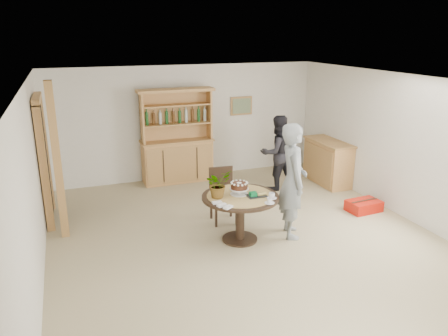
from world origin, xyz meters
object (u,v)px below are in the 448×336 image
(hutch, at_px, (177,151))
(adult_person, at_px, (277,153))
(dining_chair, at_px, (222,191))
(dining_table, at_px, (240,205))
(red_suitcase, at_px, (364,206))
(teen_boy, at_px, (293,181))
(sideboard, at_px, (328,162))

(hutch, height_order, adult_person, hutch)
(adult_person, bearing_deg, dining_chair, 31.27)
(dining_table, relative_size, red_suitcase, 1.91)
(dining_chair, xyz_separation_m, teen_boy, (0.84, -0.93, 0.39))
(hutch, relative_size, teen_boy, 1.10)
(adult_person, bearing_deg, teen_boy, 65.63)
(dining_chair, bearing_deg, adult_person, 40.18)
(dining_table, xyz_separation_m, dining_chair, (0.01, 0.83, -0.07))
(sideboard, distance_m, teen_boy, 2.86)
(teen_boy, bearing_deg, red_suitcase, -60.41)
(hutch, bearing_deg, dining_chair, -84.72)
(sideboard, bearing_deg, adult_person, 177.30)
(sideboard, xyz_separation_m, red_suitcase, (-0.24, -1.61, -0.37))
(red_suitcase, bearing_deg, sideboard, 77.13)
(teen_boy, bearing_deg, dining_chair, 58.92)
(hutch, height_order, red_suitcase, hutch)
(dining_table, height_order, adult_person, adult_person)
(dining_chair, height_order, teen_boy, teen_boy)
(dining_chair, distance_m, adult_person, 1.99)
(dining_chair, distance_m, teen_boy, 1.31)
(dining_table, xyz_separation_m, red_suitcase, (2.59, 0.30, -0.50))
(hutch, distance_m, dining_table, 3.16)
(dining_table, height_order, red_suitcase, dining_table)
(red_suitcase, bearing_deg, teen_boy, -171.51)
(dining_table, distance_m, teen_boy, 0.91)
(teen_boy, bearing_deg, hutch, 34.73)
(dining_chair, xyz_separation_m, red_suitcase, (2.59, -0.53, -0.43))
(sideboard, relative_size, dining_chair, 1.33)
(hutch, xyz_separation_m, red_suitcase, (2.80, -2.85, -0.59))
(dining_chair, bearing_deg, hutch, 100.43)
(hutch, relative_size, sideboard, 1.62)
(dining_chair, relative_size, adult_person, 0.60)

